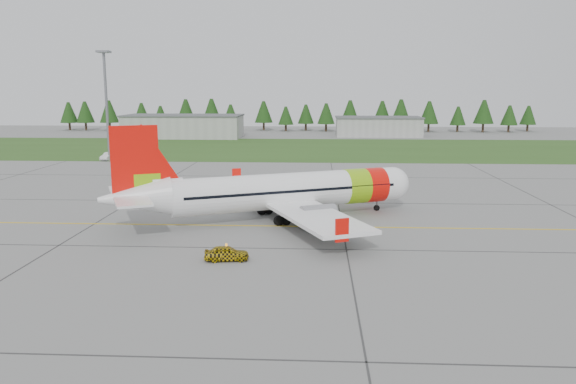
{
  "coord_description": "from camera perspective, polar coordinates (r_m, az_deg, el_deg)",
  "views": [
    {
      "loc": [
        7.44,
        -46.14,
        13.42
      ],
      "look_at": [
        4.59,
        8.56,
        3.36
      ],
      "focal_mm": 35.0,
      "sensor_mm": 36.0,
      "label": 1
    }
  ],
  "objects": [
    {
      "name": "aircraft",
      "position": [
        58.43,
        -0.59,
        0.05
      ],
      "size": [
        31.65,
        30.04,
        10.12
      ],
      "rotation": [
        0.0,
        0.0,
        0.42
      ],
      "color": "white",
      "rests_on": "ground"
    },
    {
      "name": "treeline",
      "position": [
        184.48,
        0.68,
        7.79
      ],
      "size": [
        160.0,
        8.0,
        10.0
      ],
      "primitive_type": null,
      "color": "#1C3F14",
      "rests_on": "ground"
    },
    {
      "name": "hangar_east",
      "position": [
        165.43,
        9.13,
        6.53
      ],
      "size": [
        24.0,
        12.0,
        5.2
      ],
      "primitive_type": "cube",
      "color": "#A8A8A3",
      "rests_on": "ground"
    },
    {
      "name": "ground",
      "position": [
        48.62,
        -5.96,
        -5.67
      ],
      "size": [
        320.0,
        320.0,
        0.0
      ],
      "primitive_type": "plane",
      "color": "gray",
      "rests_on": "ground"
    },
    {
      "name": "hangar_west",
      "position": [
        160.9,
        -10.54,
        6.52
      ],
      "size": [
        32.0,
        14.0,
        6.0
      ],
      "primitive_type": "cube",
      "color": "#A8A8A3",
      "rests_on": "ground"
    },
    {
      "name": "follow_me_car",
      "position": [
        44.7,
        -6.29,
        -4.78
      ],
      "size": [
        1.37,
        1.56,
        3.52
      ],
      "primitive_type": "imported",
      "rotation": [
        0.0,
        0.0,
        1.7
      ],
      "color": "yellow",
      "rests_on": "ground"
    },
    {
      "name": "grass_strip",
      "position": [
        129.05,
        -0.33,
        4.45
      ],
      "size": [
        320.0,
        50.0,
        0.03
      ],
      "primitive_type": "cube",
      "color": "#30561E",
      "rests_on": "ground"
    },
    {
      "name": "service_van",
      "position": [
        113.02,
        -17.82,
        4.22
      ],
      "size": [
        1.69,
        1.62,
        4.43
      ],
      "primitive_type": "imported",
      "rotation": [
        0.0,
        0.0,
        -0.11
      ],
      "color": "silver",
      "rests_on": "ground"
    },
    {
      "name": "floodlight_mast",
      "position": [
        111.41,
        -17.93,
        8.15
      ],
      "size": [
        0.5,
        0.5,
        20.0
      ],
      "primitive_type": "cylinder",
      "color": "slate",
      "rests_on": "ground"
    },
    {
      "name": "taxi_guideline",
      "position": [
        56.27,
        -4.71,
        -3.41
      ],
      "size": [
        120.0,
        0.25,
        0.02
      ],
      "primitive_type": "cube",
      "color": "gold",
      "rests_on": "ground"
    }
  ]
}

